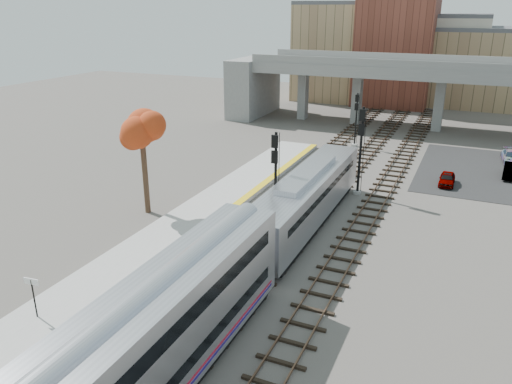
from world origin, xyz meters
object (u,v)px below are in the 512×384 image
Objects in this scene: locomotive at (307,197)px; tree at (142,131)px; signal_mast_mid at (360,151)px; car_c at (511,157)px; car_b at (511,171)px; signal_mast_near at (275,181)px; signal_mast_far at (356,122)px; car_a at (447,179)px.

tree is (-12.56, -2.74, 4.46)m from locomotive.
car_c is (12.74, 16.30, -3.36)m from signal_mast_mid.
tree is 2.23× the size of car_b.
signal_mast_near is 30.92m from car_c.
signal_mast_near reaches higher than locomotive.
signal_mast_mid reaches higher than car_c.
signal_mast_far is 29.11m from tree.
locomotive is at bearing -123.96° from car_b.
signal_mast_mid is 16.46m from signal_mast_far.
signal_mast_near reaches higher than signal_mast_far.
car_c is at bearing 1.34° from signal_mast_far.
signal_mast_far is at bearing 90.00° from signal_mast_near.
signal_mast_far is (-4.10, 15.91, -1.01)m from signal_mast_mid.
car_b reaches higher than car_a.
car_a is at bearing -134.85° from car_b.
car_c is at bearing 61.39° from car_a.
car_b is (12.61, 10.70, -3.29)m from signal_mast_mid.
locomotive reaches higher than car_b.
locomotive is 3.01× the size of signal_mast_far.
car_c is (16.84, 25.75, -3.03)m from signal_mast_near.
locomotive is 2.44× the size of signal_mast_mid.
signal_mast_far reaches higher than car_a.
signal_mast_far is 17.01m from car_c.
car_b is at bearing 38.61° from tree.
car_b is 5.60m from car_c.
signal_mast_near is at bearing -126.02° from car_b.
car_a is at bearing -42.12° from signal_mast_far.
signal_mast_near is at bearing -113.45° from signal_mast_mid.
tree is at bearing -171.57° from signal_mast_near.
signal_mast_mid is 1.88× the size of car_c.
signal_mast_near is at bearing -90.00° from signal_mast_far.
tree reaches higher than car_c.
signal_mast_mid is 0.86× the size of tree.
signal_mast_mid is (4.10, 9.45, 0.33)m from signal_mast_near.
signal_mast_far is at bearing 68.75° from tree.
signal_mast_mid is 16.86m from car_b.
locomotive is at bearing 12.30° from tree.
signal_mast_near is 0.94× the size of signal_mast_mid.
signal_mast_far reaches higher than car_b.
signal_mast_mid reaches higher than car_a.
locomotive is 24.27m from signal_mast_far.
tree is 28.07m from car_a.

